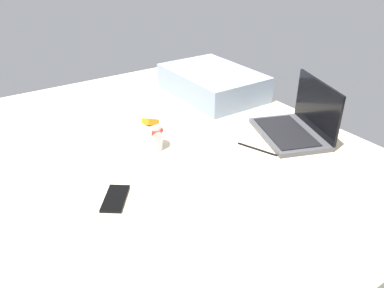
# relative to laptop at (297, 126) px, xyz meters

# --- Properties ---
(bed_mattress) EXTENTS (1.80, 1.40, 0.18)m
(bed_mattress) POSITION_rel_laptop_xyz_m (-0.24, -0.49, -0.13)
(bed_mattress) COLOR beige
(bed_mattress) RESTS_ON ground
(laptop) EXTENTS (0.39, 0.33, 0.23)m
(laptop) POSITION_rel_laptop_xyz_m (0.00, 0.00, 0.00)
(laptop) COLOR #4C4C51
(laptop) RESTS_ON bed_mattress
(snack_cup) EXTENTS (0.10, 0.09, 0.14)m
(snack_cup) POSITION_rel_laptop_xyz_m (-0.24, -0.55, 0.01)
(snack_cup) COLOR silver
(snack_cup) RESTS_ON bed_mattress
(cell_phone) EXTENTS (0.15, 0.14, 0.01)m
(cell_phone) POSITION_rel_laptop_xyz_m (-0.01, -0.81, -0.04)
(cell_phone) COLOR black
(cell_phone) RESTS_ON bed_mattress
(pillow) EXTENTS (0.52, 0.36, 0.13)m
(pillow) POSITION_rel_laptop_xyz_m (-0.57, -0.01, 0.02)
(pillow) COLOR #8C9EB7
(pillow) RESTS_ON bed_mattress
(charger_cable) EXTENTS (0.16, 0.06, 0.01)m
(charger_cable) POSITION_rel_laptop_xyz_m (0.00, -0.22, -0.04)
(charger_cable) COLOR black
(charger_cable) RESTS_ON bed_mattress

